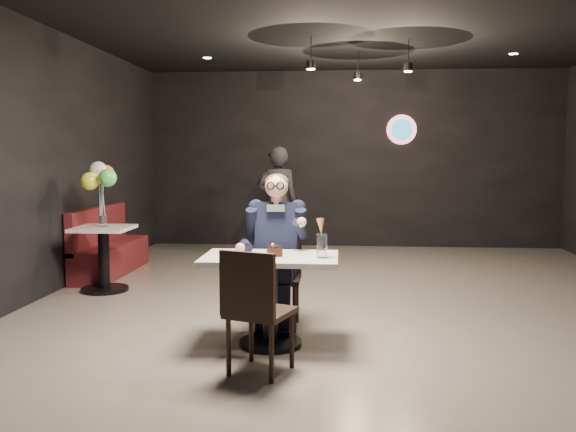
# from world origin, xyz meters

# --- Properties ---
(floor) EXTENTS (9.00, 9.00, 0.00)m
(floor) POSITION_xyz_m (0.00, 0.00, 0.00)
(floor) COLOR slate
(floor) RESTS_ON ground
(wall_sign) EXTENTS (0.50, 0.06, 0.50)m
(wall_sign) POSITION_xyz_m (0.80, 4.47, 2.00)
(wall_sign) COLOR pink
(wall_sign) RESTS_ON floor
(pendant_lights) EXTENTS (1.40, 1.20, 0.36)m
(pendant_lights) POSITION_xyz_m (0.00, 2.00, 2.88)
(pendant_lights) COLOR black
(pendant_lights) RESTS_ON floor
(main_table) EXTENTS (1.10, 0.70, 0.75)m
(main_table) POSITION_xyz_m (-0.81, -1.15, 0.38)
(main_table) COLOR white
(main_table) RESTS_ON floor
(chair_far) EXTENTS (0.42, 0.46, 0.92)m
(chair_far) POSITION_xyz_m (-0.81, -0.60, 0.46)
(chair_far) COLOR black
(chair_far) RESTS_ON floor
(chair_near) EXTENTS (0.55, 0.58, 0.92)m
(chair_near) POSITION_xyz_m (-0.81, -1.77, 0.46)
(chair_near) COLOR black
(chair_near) RESTS_ON floor
(seated_man) EXTENTS (0.60, 0.80, 1.44)m
(seated_man) POSITION_xyz_m (-0.81, -0.60, 0.72)
(seated_man) COLOR black
(seated_man) RESTS_ON floor
(dessert_plate) EXTENTS (0.25, 0.25, 0.01)m
(dessert_plate) POSITION_xyz_m (-0.77, -1.20, 0.76)
(dessert_plate) COLOR white
(dessert_plate) RESTS_ON main_table
(cake_slice) EXTENTS (0.13, 0.12, 0.08)m
(cake_slice) POSITION_xyz_m (-0.76, -1.25, 0.80)
(cake_slice) COLOR black
(cake_slice) RESTS_ON dessert_plate
(mint_leaf) EXTENTS (0.06, 0.04, 0.01)m
(mint_leaf) POSITION_xyz_m (-0.76, -1.23, 0.84)
(mint_leaf) COLOR green
(mint_leaf) RESTS_ON cake_slice
(sundae_glass) EXTENTS (0.08, 0.08, 0.19)m
(sundae_glass) POSITION_xyz_m (-0.38, -1.20, 0.85)
(sundae_glass) COLOR silver
(sundae_glass) RESTS_ON main_table
(wafer_cone) EXTENTS (0.08, 0.08, 0.13)m
(wafer_cone) POSITION_xyz_m (-0.39, -1.17, 1.00)
(wafer_cone) COLOR tan
(wafer_cone) RESTS_ON sundae_glass
(booth_bench) EXTENTS (0.44, 1.77, 0.89)m
(booth_bench) POSITION_xyz_m (-3.25, 1.72, 0.44)
(booth_bench) COLOR #4A101D
(booth_bench) RESTS_ON floor
(side_table) EXTENTS (0.62, 0.62, 0.78)m
(side_table) POSITION_xyz_m (-2.95, 0.72, 0.39)
(side_table) COLOR white
(side_table) RESTS_ON floor
(balloon_vase) EXTENTS (0.10, 0.10, 0.14)m
(balloon_vase) POSITION_xyz_m (-2.95, 0.72, 0.82)
(balloon_vase) COLOR silver
(balloon_vase) RESTS_ON side_table
(balloon_bunch) EXTENTS (0.37, 0.37, 0.62)m
(balloon_bunch) POSITION_xyz_m (-2.95, 0.72, 1.21)
(balloon_bunch) COLOR #FFF035
(balloon_bunch) RESTS_ON balloon_vase
(passerby) EXTENTS (0.67, 0.49, 1.70)m
(passerby) POSITION_xyz_m (-1.19, 3.28, 0.85)
(passerby) COLOR black
(passerby) RESTS_ON floor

